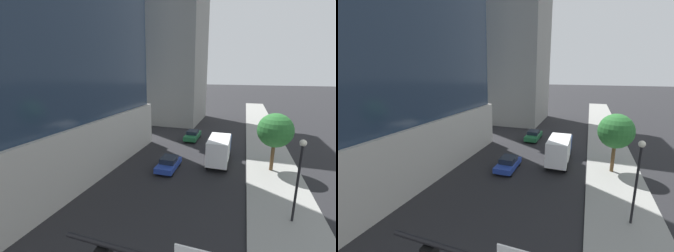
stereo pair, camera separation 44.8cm
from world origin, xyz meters
TOP-DOWN VIEW (x-y plane):
  - sidewalk at (8.23, 20.00)m, footprint 5.26×120.00m
  - construction_building at (-10.90, 46.97)m, footprint 16.88×14.75m
  - street_lamp at (8.59, 16.13)m, footprint 0.44×0.44m
  - street_tree at (8.04, 24.81)m, footprint 3.51×3.51m
  - car_blue at (-2.37, 21.74)m, footprint 1.86×4.04m
  - car_green at (-2.37, 33.53)m, footprint 1.86×4.73m
  - box_truck at (2.55, 25.38)m, footprint 2.24×6.89m

SIDE VIEW (x-z plane):
  - sidewalk at x=8.23m, z-range 0.00..0.15m
  - car_blue at x=-2.37m, z-range 0.00..1.41m
  - car_green at x=-2.37m, z-range 0.00..1.45m
  - box_truck at x=2.55m, z-range 0.18..3.39m
  - street_lamp at x=8.59m, z-range 1.06..6.97m
  - street_tree at x=8.04m, z-range 1.42..7.51m
  - construction_building at x=-10.90m, z-range -1.85..38.97m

